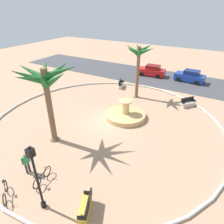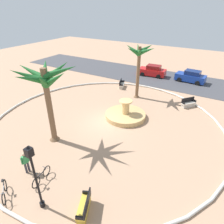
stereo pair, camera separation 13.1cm
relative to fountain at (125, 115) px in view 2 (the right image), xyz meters
The scene contains 15 objects.
ground_plane 2.18m from the fountain, 119.00° to the right, with size 80.00×80.00×0.00m, color tan.
plaza_curb 2.17m from the fountain, 119.00° to the right, with size 20.90×20.90×0.20m, color silver.
street_asphalt 13.01m from the fountain, 94.61° to the left, with size 48.00×8.00×0.03m, color #424247.
fountain is the anchor object (origin of this frame).
palm_tree_near_fountain 8.37m from the fountain, 118.28° to the right, with size 4.44×4.54×6.22m.
palm_tree_by_curb 6.68m from the fountain, 102.08° to the left, with size 3.50×3.43×6.10m.
bench_east 7.24m from the fountain, 48.89° to the left, with size 1.39×1.56×1.00m.
bench_west 10.44m from the fountain, 74.59° to the right, with size 1.13×1.66×1.00m.
bench_north 7.85m from the fountain, 120.99° to the left, with size 0.99×1.68×1.00m.
lamppost 11.19m from the fountain, 87.05° to the right, with size 0.32×0.32×4.18m.
bicycle_red_frame 11.75m from the fountain, 98.68° to the right, with size 1.40×1.10×0.94m.
bicycle_by_lamppost 9.77m from the fountain, 94.82° to the right, with size 0.47×1.70×0.94m.
person_cyclist_helmet 9.95m from the fountain, 102.88° to the right, with size 0.27×0.52×1.59m.
parked_car_leftmost 13.49m from the fountain, 99.82° to the left, with size 4.12×2.16×1.67m.
parked_car_second 13.92m from the fountain, 76.36° to the left, with size 4.11×2.13×1.67m.
Camera 2 is at (8.53, -13.21, 9.82)m, focal length 31.83 mm.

